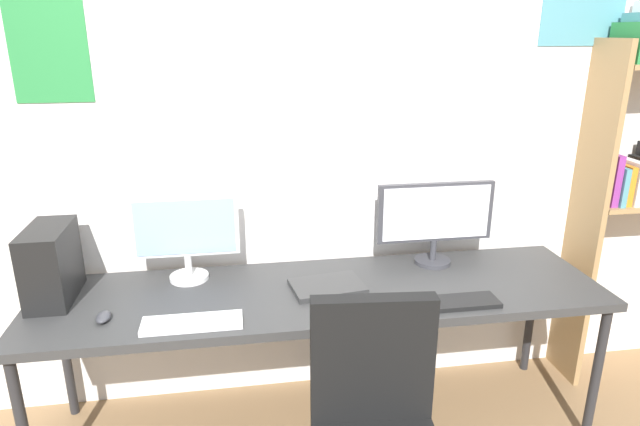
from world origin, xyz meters
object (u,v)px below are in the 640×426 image
monitor_left (186,233)px  laptop_closed (327,286)px  desk (322,299)px  keyboard_left (192,323)px  mouse_left_side (337,306)px  mouse_right_side (103,317)px  monitor_right (435,218)px  pc_tower (51,264)px  keyboard_right (459,302)px

monitor_left → laptop_closed: 0.69m
desk → keyboard_left: bearing=-157.7°
mouse_left_side → mouse_right_side: 0.95m
monitor_right → mouse_right_side: 1.57m
desk → monitor_left: bearing=160.5°
desk → pc_tower: 1.19m
monitor_left → desk: bearing=-19.5°
mouse_right_side → laptop_closed: size_ratio=0.30×
monitor_left → pc_tower: 0.58m
desk → monitor_right: bearing=19.5°
monitor_right → mouse_left_side: monitor_right is taller
monitor_left → laptop_closed: size_ratio=1.52×
desk → monitor_left: monitor_left is taller
keyboard_left → mouse_right_side: bearing=165.3°
monitor_right → laptop_closed: bearing=-160.2°
desk → monitor_right: monitor_right is taller
laptop_closed → keyboard_right: bearing=-32.2°
pc_tower → keyboard_right: (1.72, -0.33, -0.15)m
monitor_left → monitor_right: bearing=0.0°
mouse_left_side → monitor_left: bearing=147.3°
monitor_right → pc_tower: monitor_right is taller
desk → keyboard_left: 0.61m
mouse_left_side → laptop_closed: bearing=91.7°
laptop_closed → keyboard_left: bearing=-166.5°
monitor_right → keyboard_right: size_ratio=1.73×
monitor_right → desk: bearing=-160.5°
monitor_right → mouse_right_side: (-1.52, -0.35, -0.23)m
monitor_left → pc_tower: bearing=-168.7°
laptop_closed → mouse_left_side: bearing=-96.7°
keyboard_right → mouse_left_side: (-0.53, 0.04, 0.01)m
mouse_right_side → pc_tower: bearing=136.0°
desk → pc_tower: size_ratio=7.54×
monitor_left → keyboard_left: 0.50m
keyboard_right → mouse_right_side: (-1.48, 0.09, 0.01)m
keyboard_right → laptop_closed: laptop_closed is taller
keyboard_left → mouse_left_side: mouse_left_side is taller
keyboard_right → mouse_left_side: mouse_left_side is taller
desk → monitor_right: 0.70m
pc_tower → keyboard_right: 1.76m
monitor_right → pc_tower: size_ratio=1.71×
desk → keyboard_right: (0.56, -0.23, 0.06)m
desk → mouse_left_side: size_ratio=26.71×
monitor_left → mouse_right_side: bearing=-132.3°
keyboard_right → laptop_closed: 0.58m
monitor_right → keyboard_left: bearing=-159.1°
mouse_left_side → mouse_right_side: same height
keyboard_right → mouse_left_side: size_ratio=3.51×
monitor_left → pc_tower: (-0.56, -0.11, -0.07)m
laptop_closed → mouse_right_side: bearing=-179.8°
pc_tower → mouse_right_side: size_ratio=3.54×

